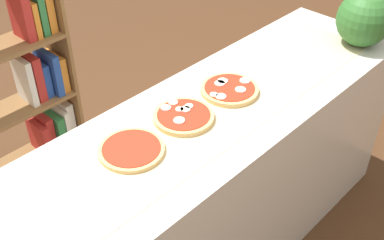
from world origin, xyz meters
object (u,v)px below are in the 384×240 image
at_px(pizza_mozzarella_1, 183,116).
at_px(pizza_plain_0, 131,150).
at_px(watermelon, 364,19).
at_px(bookshelf, 19,116).
at_px(pizza_mozzarella_2, 229,89).

bearing_deg(pizza_mozzarella_1, pizza_plain_0, -179.06).
bearing_deg(watermelon, bookshelf, 141.41).
bearing_deg(pizza_mozzarella_1, watermelon, -10.36).
relative_size(pizza_plain_0, pizza_mozzarella_1, 1.00).
bearing_deg(pizza_mozzarella_2, pizza_mozzarella_1, 178.48).
relative_size(pizza_plain_0, pizza_mozzarella_2, 0.98).
distance_m(pizza_mozzarella_1, pizza_mozzarella_2, 0.28).
height_order(pizza_mozzarella_1, watermelon, watermelon).
distance_m(watermelon, bookshelf, 1.82).
xyz_separation_m(pizza_plain_0, bookshelf, (-0.02, 0.91, -0.31)).
distance_m(pizza_mozzarella_2, watermelon, 0.84).
height_order(pizza_mozzarella_1, bookshelf, bookshelf).
bearing_deg(pizza_plain_0, watermelon, -8.07).
height_order(watermelon, bookshelf, bookshelf).
relative_size(pizza_mozzarella_1, watermelon, 0.90).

